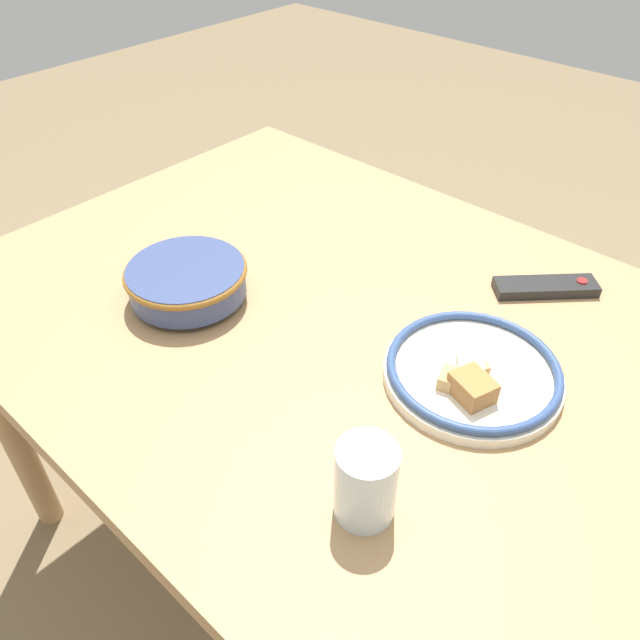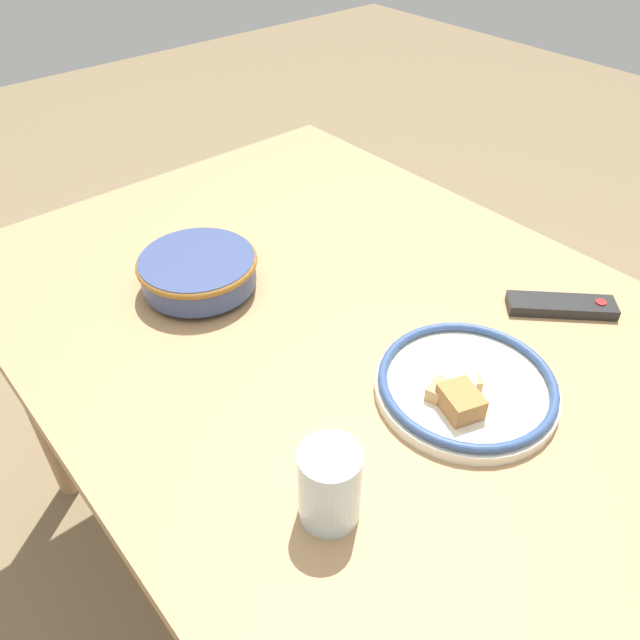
% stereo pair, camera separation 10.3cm
% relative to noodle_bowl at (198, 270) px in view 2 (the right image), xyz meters
% --- Properties ---
extents(ground_plane, '(8.00, 8.00, 0.00)m').
position_rel_noodle_bowl_xyz_m(ground_plane, '(0.26, 0.14, -0.81)').
color(ground_plane, '#7F6B4C').
extents(dining_table, '(1.44, 1.00, 0.77)m').
position_rel_noodle_bowl_xyz_m(dining_table, '(0.26, 0.14, -0.12)').
color(dining_table, tan).
rests_on(dining_table, ground_plane).
extents(noodle_bowl, '(0.22, 0.22, 0.07)m').
position_rel_noodle_bowl_xyz_m(noodle_bowl, '(0.00, 0.00, 0.00)').
color(noodle_bowl, '#384775').
rests_on(noodle_bowl, dining_table).
extents(food_plate, '(0.28, 0.28, 0.05)m').
position_rel_noodle_bowl_xyz_m(food_plate, '(0.49, 0.16, -0.02)').
color(food_plate, silver).
rests_on(food_plate, dining_table).
extents(tv_remote, '(0.17, 0.17, 0.02)m').
position_rel_noodle_bowl_xyz_m(tv_remote, '(0.47, 0.45, -0.03)').
color(tv_remote, black).
rests_on(tv_remote, dining_table).
extents(drinking_glass, '(0.08, 0.08, 0.11)m').
position_rel_noodle_bowl_xyz_m(drinking_glass, '(0.51, -0.13, 0.02)').
color(drinking_glass, silver).
rests_on(drinking_glass, dining_table).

